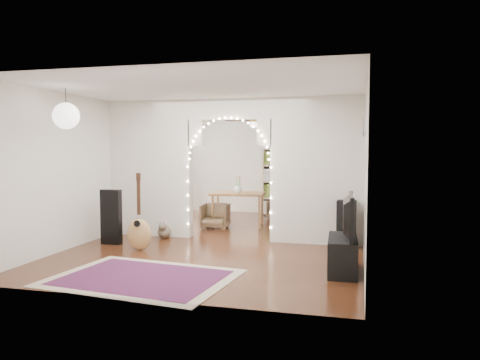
% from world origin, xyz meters
% --- Properties ---
extents(floor, '(7.50, 7.50, 0.00)m').
position_xyz_m(floor, '(0.00, 0.00, 0.00)').
color(floor, black).
rests_on(floor, ground).
extents(ceiling, '(5.00, 7.50, 0.02)m').
position_xyz_m(ceiling, '(0.00, 0.00, 2.70)').
color(ceiling, white).
rests_on(ceiling, wall_back).
extents(wall_back, '(5.00, 0.02, 2.70)m').
position_xyz_m(wall_back, '(0.00, 3.75, 1.35)').
color(wall_back, silver).
rests_on(wall_back, floor).
extents(wall_front, '(5.00, 0.02, 2.70)m').
position_xyz_m(wall_front, '(0.00, -3.75, 1.35)').
color(wall_front, silver).
rests_on(wall_front, floor).
extents(wall_left, '(0.02, 7.50, 2.70)m').
position_xyz_m(wall_left, '(-2.50, 0.00, 1.35)').
color(wall_left, silver).
rests_on(wall_left, floor).
extents(wall_right, '(0.02, 7.50, 2.70)m').
position_xyz_m(wall_right, '(2.50, 0.00, 1.35)').
color(wall_right, silver).
rests_on(wall_right, floor).
extents(divider_wall, '(5.00, 0.20, 2.70)m').
position_xyz_m(divider_wall, '(0.00, 0.00, 1.42)').
color(divider_wall, silver).
rests_on(divider_wall, floor).
extents(fairy_lights, '(1.64, 0.04, 1.60)m').
position_xyz_m(fairy_lights, '(0.00, -0.13, 1.55)').
color(fairy_lights, '#FFEABF').
rests_on(fairy_lights, divider_wall).
extents(window, '(0.04, 1.20, 1.40)m').
position_xyz_m(window, '(-2.47, 1.80, 1.50)').
color(window, white).
rests_on(window, wall_left).
extents(wall_clock, '(0.03, 0.31, 0.31)m').
position_xyz_m(wall_clock, '(2.48, -0.60, 2.10)').
color(wall_clock, white).
rests_on(wall_clock, wall_right).
extents(picture_frames, '(0.02, 0.50, 0.70)m').
position_xyz_m(picture_frames, '(2.48, -1.00, 1.50)').
color(picture_frames, white).
rests_on(picture_frames, wall_right).
extents(paper_lantern, '(0.40, 0.40, 0.40)m').
position_xyz_m(paper_lantern, '(-1.90, -2.40, 2.25)').
color(paper_lantern, white).
rests_on(paper_lantern, ceiling).
extents(ceiling_fan, '(1.10, 1.10, 0.30)m').
position_xyz_m(ceiling_fan, '(0.00, 2.00, 2.40)').
color(ceiling_fan, gold).
rests_on(ceiling_fan, ceiling).
extents(area_rug, '(2.58, 2.05, 0.02)m').
position_xyz_m(area_rug, '(-0.41, -2.92, 0.01)').
color(area_rug, maroon).
rests_on(area_rug, floor).
extents(guitar_case, '(0.39, 0.15, 1.01)m').
position_xyz_m(guitar_case, '(-1.98, -1.00, 0.50)').
color(guitar_case, black).
rests_on(guitar_case, floor).
extents(acoustic_guitar, '(0.46, 0.18, 1.14)m').
position_xyz_m(acoustic_guitar, '(-1.25, -1.35, 0.50)').
color(acoustic_guitar, '#B17947').
rests_on(acoustic_guitar, floor).
extents(tabby_cat, '(0.29, 0.54, 0.36)m').
position_xyz_m(tabby_cat, '(-1.26, -0.27, 0.15)').
color(tabby_cat, brown).
rests_on(tabby_cat, floor).
extents(floor_speaker, '(0.34, 0.31, 0.84)m').
position_xyz_m(floor_speaker, '(2.20, -0.25, 0.42)').
color(floor_speaker, black).
rests_on(floor_speaker, floor).
extents(media_console, '(0.44, 1.02, 0.50)m').
position_xyz_m(media_console, '(2.20, -1.92, 0.25)').
color(media_console, black).
rests_on(media_console, floor).
extents(tv, '(0.19, 1.08, 0.62)m').
position_xyz_m(tv, '(2.20, -1.92, 0.81)').
color(tv, black).
rests_on(tv, media_console).
extents(bookcase, '(1.75, 0.87, 1.74)m').
position_xyz_m(bookcase, '(0.78, 3.50, 0.87)').
color(bookcase, '#C7AF90').
rests_on(bookcase, floor).
extents(dining_table, '(1.28, 0.93, 0.76)m').
position_xyz_m(dining_table, '(-0.26, 1.55, 0.68)').
color(dining_table, brown).
rests_on(dining_table, floor).
extents(flower_vase, '(0.20, 0.20, 0.19)m').
position_xyz_m(flower_vase, '(-0.26, 1.55, 0.85)').
color(flower_vase, white).
rests_on(flower_vase, dining_table).
extents(dining_chair_left, '(0.49, 0.50, 0.44)m').
position_xyz_m(dining_chair_left, '(0.39, 2.96, 0.22)').
color(dining_chair_left, brown).
rests_on(dining_chair_left, floor).
extents(dining_chair_right, '(0.63, 0.64, 0.54)m').
position_xyz_m(dining_chair_right, '(-0.65, 1.07, 0.27)').
color(dining_chair_right, brown).
rests_on(dining_chair_right, floor).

